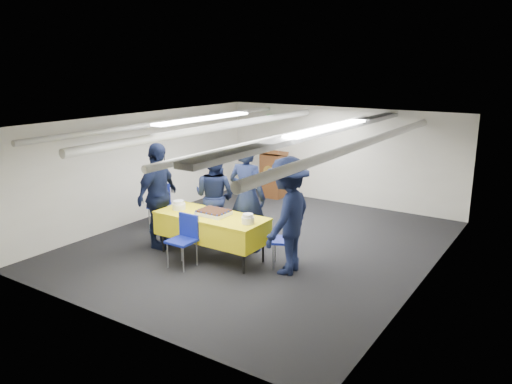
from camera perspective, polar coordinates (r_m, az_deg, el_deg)
ground at (r=9.43m, az=0.60°, el=-5.92°), size 7.00×7.00×0.00m
room_shell at (r=9.26m, az=2.48°, el=5.29°), size 6.00×7.00×2.30m
serving_table at (r=8.66m, az=-5.12°, el=-3.95°), size 1.99×0.82×0.77m
sheet_cake at (r=8.57m, az=-4.88°, el=-2.34°), size 0.53×0.41×0.09m
plate_stack_left at (r=8.96m, az=-8.82°, el=-1.52°), size 0.24×0.24×0.16m
plate_stack_right at (r=8.08m, az=-0.93°, el=-3.12°), size 0.21×0.21×0.16m
podium at (r=12.56m, az=1.97°, el=2.17°), size 0.62×0.53×1.25m
chair_near at (r=8.38m, az=-8.12°, el=-4.88°), size 0.42×0.42×0.87m
chair_right at (r=8.27m, az=3.88°, el=-5.03°), size 0.56×0.56×0.87m
chair_left at (r=10.53m, az=-10.93°, el=-0.96°), size 0.57×0.57×0.87m
sailor_a at (r=8.86m, az=-1.03°, el=-0.56°), size 0.74×0.50×1.98m
sailor_b at (r=9.38m, az=-4.74°, el=-0.50°), size 0.89×0.72×1.74m
sailor_c at (r=9.19m, az=-11.15°, el=-0.44°), size 0.67×1.20×1.93m
sailor_d at (r=7.92m, az=3.64°, el=-2.74°), size 0.82×1.29×1.90m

